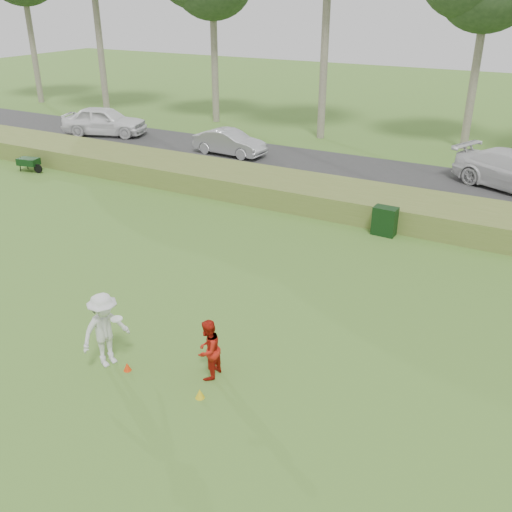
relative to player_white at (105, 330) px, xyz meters
The scene contains 11 objects.
ground 1.84m from the player_white, 18.63° to the left, with size 120.00×120.00×0.00m, color #3F6F25.
reed_strip 12.60m from the player_white, 83.16° to the left, with size 80.00×3.00×0.90m, color #5A6F2C.
park_road 17.59m from the player_white, 85.10° to the left, with size 80.00×6.00×0.06m, color #2D2D2D.
player_white is the anchor object (origin of this frame).
player_red 2.47m from the player_white, 16.92° to the left, with size 0.71×0.55×1.46m, color #B41A0F.
cone_orange 1.00m from the player_white, ahead, with size 0.19×0.19×0.20m, color #F03A0C.
cone_yellow 2.72m from the player_white, ahead, with size 0.21×0.21×0.23m, color yellow.
utility_cabinet 11.30m from the player_white, 72.87° to the left, with size 0.83×0.52×1.04m, color black.
wheelbarrow 17.48m from the player_white, 144.23° to the left, with size 1.36×0.78×0.66m.
car_left 23.94m from the player_white, 132.31° to the left, with size 2.00×4.97×1.69m, color white.
car_mid 18.83m from the player_white, 112.36° to the left, with size 1.38×3.96×1.30m, color silver.
Camera 1 is at (6.91, -8.62, 8.02)m, focal length 40.00 mm.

